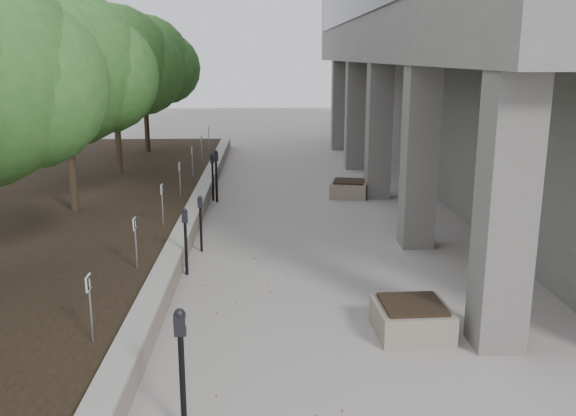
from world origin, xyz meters
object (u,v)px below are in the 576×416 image
object	(u,v)px
planter_front	(412,318)
planter_back	(349,189)
parking_meter_2	(186,242)
parking_meter_5	(216,176)
crabapple_tree_4	(115,90)
parking_meter_1	(182,372)
parking_meter_3	(201,224)
parking_meter_4	(213,177)
crabapple_tree_3	(66,101)
crabapple_tree_5	(144,84)

from	to	relation	value
planter_front	planter_back	bearing A→B (deg)	88.22
parking_meter_2	parking_meter_5	size ratio (longest dim) A/B	0.87
crabapple_tree_4	parking_meter_1	bearing A→B (deg)	-74.59
crabapple_tree_4	parking_meter_3	bearing A→B (deg)	-64.98
crabapple_tree_4	parking_meter_5	bearing A→B (deg)	-36.58
parking_meter_4	parking_meter_5	world-z (taller)	parking_meter_5
parking_meter_2	planter_back	distance (m)	7.99
parking_meter_3	parking_meter_2	bearing A→B (deg)	-98.86
parking_meter_1	planter_front	world-z (taller)	parking_meter_1
crabapple_tree_3	parking_meter_5	world-z (taller)	crabapple_tree_3
crabapple_tree_5	parking_meter_5	xyz separation A→B (m)	(3.37, -7.50, -2.35)
parking_meter_5	crabapple_tree_3	bearing A→B (deg)	-152.26
parking_meter_2	planter_front	bearing A→B (deg)	-42.14
crabapple_tree_3	crabapple_tree_4	size ratio (longest dim) A/B	1.00
parking_meter_5	planter_back	xyz separation A→B (m)	(3.98, 0.58, -0.52)
planter_back	crabapple_tree_4	bearing A→B (deg)	165.38
parking_meter_2	planter_back	world-z (taller)	parking_meter_2
crabapple_tree_4	planter_front	world-z (taller)	crabapple_tree_4
crabapple_tree_3	parking_meter_4	size ratio (longest dim) A/B	3.80
crabapple_tree_4	parking_meter_3	xyz separation A→B (m)	(3.39, -7.27, -2.49)
crabapple_tree_4	parking_meter_2	distance (m)	9.66
parking_meter_1	parking_meter_5	distance (m)	11.56
crabapple_tree_4	parking_meter_1	world-z (taller)	crabapple_tree_4
crabapple_tree_3	planter_back	bearing A→B (deg)	22.73
parking_meter_2	crabapple_tree_4	bearing A→B (deg)	104.74
crabapple_tree_5	parking_meter_4	world-z (taller)	crabapple_tree_5
parking_meter_2	parking_meter_3	world-z (taller)	parking_meter_2
crabapple_tree_3	parking_meter_5	bearing A→B (deg)	36.51
crabapple_tree_3	planter_front	world-z (taller)	crabapple_tree_3
crabapple_tree_3	crabapple_tree_5	world-z (taller)	same
parking_meter_2	parking_meter_5	xyz separation A→B (m)	(0.12, 6.25, 0.10)
crabapple_tree_3	parking_meter_3	world-z (taller)	crabapple_tree_3
crabapple_tree_4	parking_meter_3	size ratio (longest dim) A/B	4.31
crabapple_tree_4	planter_back	distance (m)	8.12
parking_meter_3	parking_meter_1	bearing A→B (deg)	-89.41
parking_meter_2	planter_front	size ratio (longest dim) A/B	1.22
crabapple_tree_5	parking_meter_4	size ratio (longest dim) A/B	3.80
parking_meter_3	planter_back	bearing A→B (deg)	50.06
crabapple_tree_3	crabapple_tree_5	xyz separation A→B (m)	(0.00, 10.00, 0.00)
parking_meter_3	planter_front	size ratio (longest dim) A/B	1.15
crabapple_tree_4	parking_meter_2	size ratio (longest dim) A/B	4.04
parking_meter_4	planter_front	size ratio (longest dim) A/B	1.30
parking_meter_3	planter_back	world-z (taller)	parking_meter_3
parking_meter_2	crabapple_tree_3	bearing A→B (deg)	125.25
parking_meter_2	parking_meter_4	bearing A→B (deg)	84.39
parking_meter_1	parking_meter_3	bearing A→B (deg)	93.50
parking_meter_1	parking_meter_3	distance (m)	6.80
crabapple_tree_5	planter_back	distance (m)	10.50
planter_front	planter_back	world-z (taller)	planter_front
parking_meter_1	parking_meter_5	world-z (taller)	parking_meter_5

